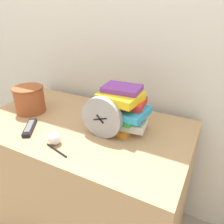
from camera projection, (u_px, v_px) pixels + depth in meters
wall_back at (115, 30)px, 1.27m from camera, size 6.00×0.04×2.40m
desk at (85, 179)px, 1.32m from camera, size 1.13×0.65×0.77m
desk_clock at (102, 118)px, 1.00m from camera, size 0.20×0.03×0.20m
book_stack at (122, 109)px, 1.06m from camera, size 0.27×0.22×0.22m
basket at (29, 99)px, 1.25m from camera, size 0.17×0.17×0.15m
tv_remote at (30, 128)px, 1.10m from camera, size 0.12×0.16×0.02m
crumpled_paper_ball at (54, 138)px, 0.98m from camera, size 0.06×0.06×0.06m
pen at (57, 150)px, 0.94m from camera, size 0.14×0.04×0.01m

